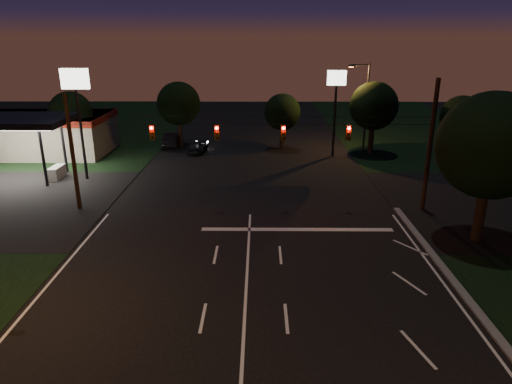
{
  "coord_description": "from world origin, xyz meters",
  "views": [
    {
      "loc": [
        0.63,
        -14.81,
        11.53
      ],
      "look_at": [
        0.43,
        10.01,
        3.0
      ],
      "focal_mm": 32.0,
      "sensor_mm": 36.0,
      "label": 1
    }
  ],
  "objects_px": {
    "car_oncoming_a": "(197,147)",
    "car_oncoming_b": "(172,139)",
    "tree_right_near": "(490,146)",
    "utility_pole_right": "(422,210)"
  },
  "relations": [
    {
      "from": "tree_right_near",
      "to": "car_oncoming_a",
      "type": "xyz_separation_m",
      "value": [
        -19.34,
        21.11,
        -5.03
      ]
    },
    {
      "from": "tree_right_near",
      "to": "car_oncoming_b",
      "type": "relative_size",
      "value": 1.98
    },
    {
      "from": "car_oncoming_a",
      "to": "car_oncoming_b",
      "type": "height_order",
      "value": "car_oncoming_b"
    },
    {
      "from": "car_oncoming_a",
      "to": "tree_right_near",
      "type": "bearing_deg",
      "value": 139.7
    },
    {
      "from": "car_oncoming_b",
      "to": "tree_right_near",
      "type": "bearing_deg",
      "value": 133.48
    },
    {
      "from": "tree_right_near",
      "to": "car_oncoming_a",
      "type": "height_order",
      "value": "tree_right_near"
    },
    {
      "from": "tree_right_near",
      "to": "car_oncoming_b",
      "type": "bearing_deg",
      "value": 132.68
    },
    {
      "from": "tree_right_near",
      "to": "car_oncoming_b",
      "type": "distance_m",
      "value": 33.6
    },
    {
      "from": "utility_pole_right",
      "to": "car_oncoming_b",
      "type": "xyz_separation_m",
      "value": [
        -21.0,
        19.59,
        0.73
      ]
    },
    {
      "from": "utility_pole_right",
      "to": "tree_right_near",
      "type": "relative_size",
      "value": 1.03
    }
  ]
}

